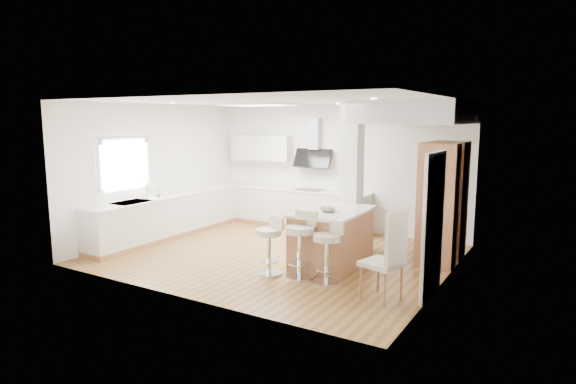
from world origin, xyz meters
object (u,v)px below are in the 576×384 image
Objects in this scene: peninsula at (332,237)px; bar_stool_c at (328,248)px; bar_stool_a at (270,242)px; dining_chair at (389,254)px; bar_stool_b at (301,241)px.

peninsula is 1.65× the size of bar_stool_c.
bar_stool_c is (0.34, -0.86, 0.06)m from peninsula.
peninsula reaches higher than bar_stool_c.
bar_stool_a is 0.98× the size of bar_stool_c.
peninsula is 1.25× the size of dining_chair.
bar_stool_a is 0.74× the size of dining_chair.
bar_stool_b is (0.51, 0.10, 0.06)m from bar_stool_a.
dining_chair is at bearing -4.48° from bar_stool_b.
bar_stool_c reaches higher than bar_stool_a.
bar_stool_b reaches higher than bar_stool_c.
bar_stool_c is at bearing -179.70° from dining_chair.
bar_stool_c is at bearing -69.57° from peninsula.
bar_stool_a is at bearing -162.86° from bar_stool_b.
bar_stool_a is at bearing -169.84° from dining_chair.
dining_chair is at bearing 1.24° from bar_stool_c.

